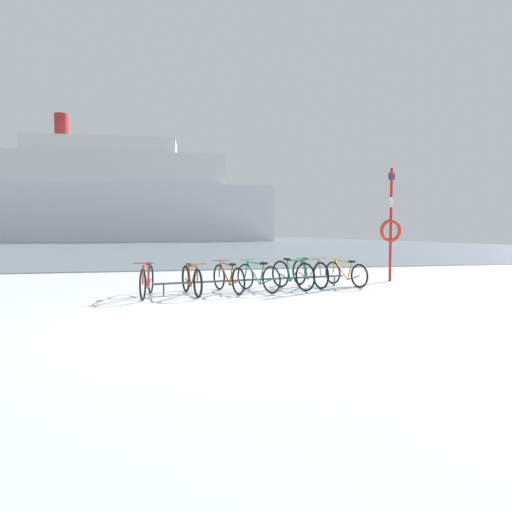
{
  "coord_description": "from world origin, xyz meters",
  "views": [
    {
      "loc": [
        -0.87,
        -7.02,
        1.49
      ],
      "look_at": [
        1.91,
        5.71,
        0.77
      ],
      "focal_mm": 30.34,
      "sensor_mm": 36.0,
      "label": 1
    }
  ],
  "objects_px": {
    "bicycle_3": "(258,277)",
    "ferry_ship": "(111,199)",
    "bicycle_4": "(292,275)",
    "bicycle_5": "(310,273)",
    "bicycle_2": "(228,278)",
    "rescue_post": "(391,227)",
    "bicycle_6": "(345,273)",
    "bicycle_1": "(192,280)",
    "bicycle_0": "(147,281)"
  },
  "relations": [
    {
      "from": "bicycle_4",
      "to": "ferry_ship",
      "type": "relative_size",
      "value": 0.03
    },
    {
      "from": "bicycle_1",
      "to": "bicycle_2",
      "type": "relative_size",
      "value": 1.03
    },
    {
      "from": "bicycle_0",
      "to": "rescue_post",
      "type": "height_order",
      "value": "rescue_post"
    },
    {
      "from": "bicycle_2",
      "to": "bicycle_4",
      "type": "xyz_separation_m",
      "value": [
        1.72,
        0.19,
        0.03
      ]
    },
    {
      "from": "bicycle_2",
      "to": "rescue_post",
      "type": "bearing_deg",
      "value": 14.5
    },
    {
      "from": "bicycle_0",
      "to": "bicycle_4",
      "type": "distance_m",
      "value": 3.72
    },
    {
      "from": "rescue_post",
      "to": "ferry_ship",
      "type": "distance_m",
      "value": 67.43
    },
    {
      "from": "bicycle_3",
      "to": "bicycle_6",
      "type": "height_order",
      "value": "bicycle_3"
    },
    {
      "from": "rescue_post",
      "to": "bicycle_0",
      "type": "bearing_deg",
      "value": -166.43
    },
    {
      "from": "bicycle_1",
      "to": "bicycle_6",
      "type": "bearing_deg",
      "value": 10.9
    },
    {
      "from": "bicycle_1",
      "to": "bicycle_3",
      "type": "height_order",
      "value": "bicycle_3"
    },
    {
      "from": "bicycle_1",
      "to": "bicycle_6",
      "type": "height_order",
      "value": "bicycle_1"
    },
    {
      "from": "ferry_ship",
      "to": "bicycle_0",
      "type": "bearing_deg",
      "value": -83.13
    },
    {
      "from": "bicycle_4",
      "to": "rescue_post",
      "type": "bearing_deg",
      "value": 18.4
    },
    {
      "from": "ferry_ship",
      "to": "bicycle_6",
      "type": "bearing_deg",
      "value": -78.54
    },
    {
      "from": "bicycle_0",
      "to": "ferry_ship",
      "type": "bearing_deg",
      "value": 96.87
    },
    {
      "from": "bicycle_4",
      "to": "bicycle_5",
      "type": "distance_m",
      "value": 0.7
    },
    {
      "from": "bicycle_1",
      "to": "bicycle_5",
      "type": "bearing_deg",
      "value": 13.91
    },
    {
      "from": "bicycle_0",
      "to": "bicycle_6",
      "type": "height_order",
      "value": "bicycle_0"
    },
    {
      "from": "bicycle_1",
      "to": "bicycle_2",
      "type": "xyz_separation_m",
      "value": [
        0.92,
        0.26,
        0.0
      ]
    },
    {
      "from": "bicycle_3",
      "to": "ferry_ship",
      "type": "xyz_separation_m",
      "value": [
        -10.8,
        66.79,
        6.7
      ]
    },
    {
      "from": "bicycle_3",
      "to": "bicycle_5",
      "type": "distance_m",
      "value": 1.66
    },
    {
      "from": "bicycle_2",
      "to": "bicycle_0",
      "type": "bearing_deg",
      "value": -168.93
    },
    {
      "from": "ferry_ship",
      "to": "bicycle_4",
      "type": "bearing_deg",
      "value": -79.98
    },
    {
      "from": "bicycle_2",
      "to": "bicycle_3",
      "type": "height_order",
      "value": "bicycle_3"
    },
    {
      "from": "bicycle_5",
      "to": "bicycle_3",
      "type": "bearing_deg",
      "value": -161.26
    },
    {
      "from": "rescue_post",
      "to": "bicycle_6",
      "type": "bearing_deg",
      "value": -156.9
    },
    {
      "from": "bicycle_1",
      "to": "bicycle_3",
      "type": "xyz_separation_m",
      "value": [
        1.68,
        0.27,
        0.01
      ]
    },
    {
      "from": "bicycle_4",
      "to": "rescue_post",
      "type": "relative_size",
      "value": 0.47
    },
    {
      "from": "bicycle_4",
      "to": "bicycle_5",
      "type": "relative_size",
      "value": 0.92
    },
    {
      "from": "bicycle_3",
      "to": "ferry_ship",
      "type": "height_order",
      "value": "ferry_ship"
    },
    {
      "from": "bicycle_1",
      "to": "bicycle_2",
      "type": "height_order",
      "value": "bicycle_2"
    },
    {
      "from": "bicycle_0",
      "to": "bicycle_3",
      "type": "bearing_deg",
      "value": 8.38
    },
    {
      "from": "bicycle_5",
      "to": "rescue_post",
      "type": "distance_m",
      "value": 3.22
    },
    {
      "from": "bicycle_3",
      "to": "rescue_post",
      "type": "xyz_separation_m",
      "value": [
        4.42,
        1.32,
        1.28
      ]
    },
    {
      "from": "bicycle_2",
      "to": "bicycle_1",
      "type": "bearing_deg",
      "value": -164.53
    },
    {
      "from": "bicycle_0",
      "to": "bicycle_3",
      "type": "distance_m",
      "value": 2.74
    },
    {
      "from": "bicycle_1",
      "to": "bicycle_3",
      "type": "bearing_deg",
      "value": 9.22
    },
    {
      "from": "bicycle_0",
      "to": "bicycle_4",
      "type": "height_order",
      "value": "bicycle_4"
    },
    {
      "from": "bicycle_0",
      "to": "bicycle_2",
      "type": "distance_m",
      "value": 1.99
    },
    {
      "from": "bicycle_3",
      "to": "bicycle_4",
      "type": "xyz_separation_m",
      "value": [
        0.97,
        0.17,
        0.02
      ]
    },
    {
      "from": "bicycle_1",
      "to": "ferry_ship",
      "type": "relative_size",
      "value": 0.03
    },
    {
      "from": "bicycle_6",
      "to": "bicycle_2",
      "type": "bearing_deg",
      "value": -170.37
    },
    {
      "from": "bicycle_2",
      "to": "rescue_post",
      "type": "relative_size",
      "value": 0.49
    },
    {
      "from": "bicycle_1",
      "to": "bicycle_3",
      "type": "relative_size",
      "value": 1.13
    },
    {
      "from": "bicycle_1",
      "to": "bicycle_6",
      "type": "distance_m",
      "value": 4.39
    },
    {
      "from": "bicycle_3",
      "to": "bicycle_2",
      "type": "bearing_deg",
      "value": -178.68
    },
    {
      "from": "bicycle_1",
      "to": "ferry_ship",
      "type": "xyz_separation_m",
      "value": [
        -9.12,
        67.06,
        6.71
      ]
    },
    {
      "from": "bicycle_0",
      "to": "bicycle_1",
      "type": "height_order",
      "value": "bicycle_0"
    },
    {
      "from": "rescue_post",
      "to": "ferry_ship",
      "type": "bearing_deg",
      "value": 103.09
    }
  ]
}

